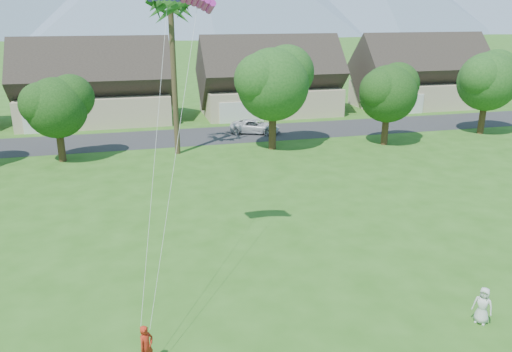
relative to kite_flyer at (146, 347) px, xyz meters
name	(u,v)px	position (x,y,z in m)	size (l,w,h in m)	color
street	(193,137)	(5.61, 31.52, -0.77)	(90.00, 7.00, 0.01)	#2D2D30
kite_flyer	(146,347)	(0.00, 0.00, 0.00)	(0.57, 0.37, 1.55)	#B62814
watcher	(483,305)	(12.33, -0.57, -0.04)	(0.72, 0.47, 1.47)	silver
parked_car	(255,126)	(11.57, 31.52, -0.12)	(2.18, 4.72, 1.31)	silver
houses_row	(186,86)	(6.10, 40.51, 2.67)	(72.75, 8.19, 8.86)	beige
tree_row	(186,95)	(4.46, 25.43, 4.11)	(62.27, 6.67, 8.45)	#47301C
fan_palm	(170,3)	(3.61, 26.02, 11.03)	(3.00, 3.00, 13.80)	#4C3D26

